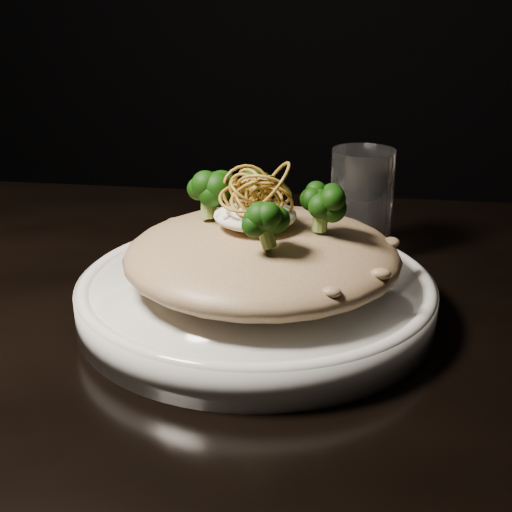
# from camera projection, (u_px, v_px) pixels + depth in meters

# --- Properties ---
(table) EXTENTS (1.10, 0.80, 0.75)m
(table) POSITION_uv_depth(u_px,v_px,m) (255.00, 411.00, 0.63)
(table) COLOR black
(table) RESTS_ON ground
(plate) EXTENTS (0.31, 0.31, 0.03)m
(plate) POSITION_uv_depth(u_px,v_px,m) (256.00, 297.00, 0.62)
(plate) COLOR silver
(plate) RESTS_ON table
(risotto) EXTENTS (0.23, 0.23, 0.05)m
(risotto) POSITION_uv_depth(u_px,v_px,m) (262.00, 255.00, 0.60)
(risotto) COLOR brown
(risotto) RESTS_ON plate
(broccoli) EXTENTS (0.12, 0.12, 0.05)m
(broccoli) POSITION_uv_depth(u_px,v_px,m) (262.00, 200.00, 0.59)
(broccoli) COLOR black
(broccoli) RESTS_ON risotto
(cheese) EXTENTS (0.07, 0.07, 0.02)m
(cheese) POSITION_uv_depth(u_px,v_px,m) (255.00, 215.00, 0.59)
(cheese) COLOR white
(cheese) RESTS_ON risotto
(shallots) EXTENTS (0.06, 0.06, 0.04)m
(shallots) POSITION_uv_depth(u_px,v_px,m) (259.00, 180.00, 0.58)
(shallots) COLOR brown
(shallots) RESTS_ON cheese
(drinking_glass) EXTENTS (0.09, 0.09, 0.11)m
(drinking_glass) POSITION_uv_depth(u_px,v_px,m) (361.00, 204.00, 0.74)
(drinking_glass) COLOR white
(drinking_glass) RESTS_ON table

